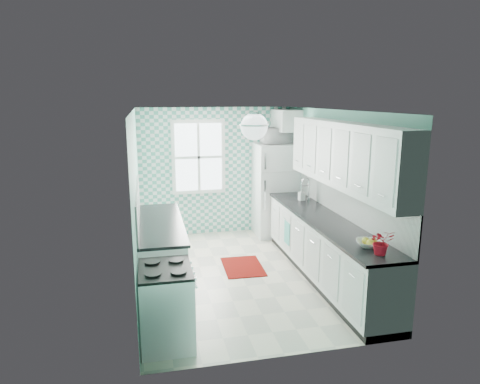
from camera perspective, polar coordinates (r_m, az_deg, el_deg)
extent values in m
cube|color=#EFE1C8|center=(6.75, 0.05, -10.98)|extent=(3.00, 4.40, 0.02)
cube|color=white|center=(6.19, 0.05, 10.94)|extent=(3.00, 4.40, 0.02)
cube|color=#70C3AD|center=(8.48, -3.20, 2.77)|extent=(3.00, 0.02, 2.50)
cube|color=#70C3AD|center=(4.30, 6.50, -6.94)|extent=(3.00, 0.02, 2.50)
cube|color=#70C3AD|center=(6.21, -13.69, -1.16)|extent=(0.02, 4.40, 2.50)
cube|color=#70C3AD|center=(6.83, 12.51, 0.13)|extent=(0.02, 4.40, 2.50)
cube|color=teal|center=(8.46, -3.18, 2.75)|extent=(3.00, 0.01, 2.50)
cube|color=white|center=(8.34, -5.56, 4.66)|extent=(1.04, 0.05, 1.44)
cube|color=white|center=(8.32, -5.54, 4.64)|extent=(0.90, 0.02, 1.30)
cube|color=white|center=(6.48, 13.78, -1.09)|extent=(0.02, 3.60, 0.51)
cube|color=white|center=(6.15, -13.47, -1.81)|extent=(0.02, 2.15, 0.51)
cube|color=white|center=(6.12, 13.66, 4.84)|extent=(0.33, 3.20, 0.90)
cube|color=white|center=(8.32, 6.15, 9.47)|extent=(0.40, 0.74, 0.40)
cylinder|color=silver|center=(5.42, 1.92, 10.40)|extent=(0.14, 0.14, 0.04)
cylinder|color=silver|center=(5.42, 1.92, 9.66)|extent=(0.02, 0.02, 0.12)
sphere|color=white|center=(5.42, 1.91, 8.71)|extent=(0.34, 0.34, 0.34)
cube|color=white|center=(6.58, 11.17, -7.55)|extent=(0.60, 3.60, 0.90)
cube|color=black|center=(6.43, 11.23, -3.62)|extent=(0.63, 3.60, 0.04)
cube|color=white|center=(6.37, -10.51, -8.20)|extent=(0.60, 2.15, 0.90)
cube|color=black|center=(6.22, -10.54, -4.13)|extent=(0.63, 2.15, 0.04)
cube|color=silver|center=(8.43, 4.72, 0.31)|extent=(0.79, 0.75, 1.81)
cube|color=silver|center=(8.00, 5.56, 2.68)|extent=(0.77, 0.01, 0.02)
cube|color=silver|center=(7.86, 3.38, 4.14)|extent=(0.03, 0.03, 0.30)
cube|color=silver|center=(7.97, 3.32, -0.37)|extent=(0.03, 0.03, 0.54)
cube|color=silver|center=(4.93, -9.77, -14.67)|extent=(0.57, 0.72, 0.85)
cube|color=black|center=(4.76, -9.96, -10.13)|extent=(0.57, 0.72, 0.03)
cube|color=black|center=(4.93, -6.36, -13.92)|extent=(0.01, 0.47, 0.28)
cube|color=silver|center=(7.42, 7.93, -1.33)|extent=(0.46, 0.39, 0.12)
cylinder|color=silver|center=(7.44, 9.18, 0.24)|extent=(0.02, 0.02, 0.30)
torus|color=silver|center=(7.38, 8.76, 1.66)|extent=(0.16, 0.02, 0.16)
cube|color=maroon|center=(7.00, 0.38, -9.91)|extent=(0.65, 0.90, 0.01)
cube|color=teal|center=(7.17, 6.30, -5.43)|extent=(0.07, 0.25, 0.38)
imported|color=white|center=(5.34, 16.83, -6.60)|extent=(0.39, 0.39, 0.08)
imported|color=#A8160E|center=(5.09, 18.36, -6.35)|extent=(0.29, 0.26, 0.29)
imported|color=#AEC6CC|center=(7.44, 8.24, -0.29)|extent=(0.11, 0.11, 0.22)
imported|color=white|center=(8.28, 4.85, 7.49)|extent=(0.57, 0.41, 0.30)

